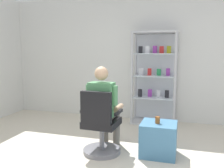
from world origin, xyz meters
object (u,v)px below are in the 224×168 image
Objects in this scene: seated_shopkeeper at (104,104)px; tea_glass at (158,120)px; office_chair at (100,128)px; display_cabinet_main at (154,77)px; storage_crate at (159,139)px.

seated_shopkeeper is 0.82m from tea_glass.
display_cabinet_main is at bearing 73.76° from office_chair.
display_cabinet_main is 19.48× the size of tea_glass.
seated_shopkeeper reaches higher than storage_crate.
tea_glass is (-0.02, -0.03, 0.29)m from storage_crate.
seated_shopkeeper is at bearing 87.58° from office_chair.
office_chair is (-0.54, -1.85, -0.57)m from display_cabinet_main.
storage_crate is 0.29m from tea_glass.
display_cabinet_main is 1.47× the size of seated_shopkeeper.
seated_shopkeeper is (-0.53, -1.69, -0.25)m from display_cabinet_main.
seated_shopkeeper is at bearing -178.11° from tea_glass.
display_cabinet_main reaches higher than storage_crate.
tea_glass reaches higher than storage_crate.
tea_glass is at bearing 1.89° from seated_shopkeeper.
office_chair reaches higher than storage_crate.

